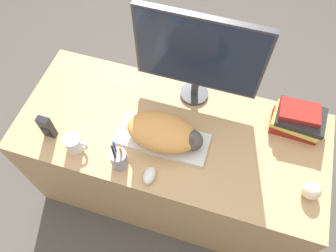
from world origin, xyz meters
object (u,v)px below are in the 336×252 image
Objects in this scene: phone at (47,127)px; monitor at (198,56)px; pen_cup at (119,159)px; book_stack at (298,120)px; cat at (166,133)px; coffee_mug at (74,143)px; baseball at (312,191)px; computer_mouse at (149,175)px; keyboard at (163,139)px.

monitor is at bearing 35.72° from phone.
pen_cup is 0.87× the size of book_stack.
phone is at bearing -166.93° from cat.
phone is at bearing 168.63° from coffee_mug.
book_stack is (-0.10, 0.32, 0.02)m from baseball.
monitor is 5.29× the size of coffee_mug.
monitor is 6.84× the size of computer_mouse.
pen_cup is at bearing -172.53° from baseball.
phone is (-0.52, -0.12, -0.01)m from cat.
baseball is (0.67, 0.13, 0.02)m from computer_mouse.
keyboard is 0.07m from cat.
coffee_mug is 0.22m from pen_cup.
coffee_mug is 0.46× the size of book_stack.
pen_cup is (-0.16, -0.17, -0.03)m from cat.
coffee_mug is at bearing -156.53° from book_stack.
cat reaches higher than keyboard.
phone reaches higher than coffee_mug.
monitor is (0.06, 0.30, 0.20)m from cat.
pen_cup is at bearing -114.88° from monitor.
monitor is 2.42× the size of book_stack.
monitor is at bearing 148.91° from baseball.
book_stack is at bearing 19.27° from phone.
baseball is at bearing 2.91° from phone.
cat is 0.61× the size of monitor.
cat is at bearing 174.56° from baseball.
cat is 4.46× the size of baseball.
pen_cup reaches higher than computer_mouse.
cat is at bearing -155.28° from book_stack.
pen_cup is 2.63× the size of baseball.
cat reaches higher than phone.
phone is at bearing -166.56° from keyboard.
keyboard is at bearing 180.00° from cat.
computer_mouse is at bearing -8.18° from pen_cup.
coffee_mug is (-0.44, -0.45, -0.24)m from monitor.
pen_cup is 1.53× the size of phone.
coffee_mug reaches higher than baseball.
pen_cup is 0.37m from phone.
baseball is (0.59, -0.36, -0.25)m from monitor.
cat is at bearing 21.60° from coffee_mug.
book_stack is (0.50, -0.04, -0.22)m from monitor.
book_stack reaches higher than coffee_mug.
pen_cup is (0.22, -0.02, 0.01)m from coffee_mug.
cat reaches higher than baseball.
pen_cup is at bearing -7.23° from phone.
phone is (-0.14, 0.03, 0.02)m from coffee_mug.
keyboard is at bearing 49.54° from pen_cup.
computer_mouse is (-0.02, -0.19, -0.06)m from cat.
coffee_mug is (-0.37, 0.04, 0.02)m from computer_mouse.
cat is 0.36m from monitor.
monitor is 0.56m from pen_cup.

